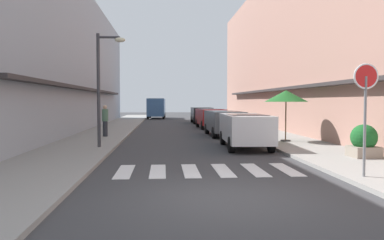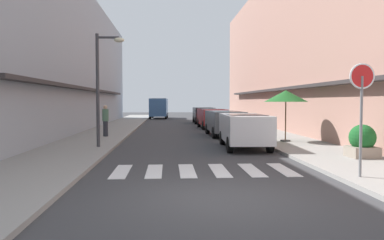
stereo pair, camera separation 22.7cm
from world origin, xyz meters
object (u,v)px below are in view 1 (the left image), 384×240
Objects in this scene: delivery_van at (156,107)px; planter_corner at (364,142)px; parked_car_far at (211,116)px; parked_car_distant at (202,113)px; cafe_umbrella at (286,96)px; round_street_sign at (366,90)px; pedestrian_walking_near at (105,120)px; parked_car_mid at (224,120)px; street_lamp at (103,77)px; parked_car_near at (245,127)px.

delivery_van reaches higher than planter_corner.
delivery_van is at bearing 104.42° from parked_car_far.
parked_car_far is 6.69m from parked_car_distant.
parked_car_distant is at bearing 97.65° from cafe_umbrella.
round_street_sign reaches higher than parked_car_distant.
parked_car_distant is 15.62m from pedestrian_walking_near.
cafe_umbrella is 2.17× the size of planter_corner.
street_lamp is (-5.99, -5.85, 2.12)m from parked_car_mid.
pedestrian_walking_near is (-8.99, 3.14, -1.24)m from cafe_umbrella.
parked_car_near reaches higher than planter_corner.
round_street_sign is at bearing -86.56° from parked_car_distant.
cafe_umbrella is at bearing 100.57° from planter_corner.
round_street_sign reaches higher than delivery_van.
parked_car_near is 8.22m from pedestrian_walking_near.
pedestrian_walking_near is at bearing 144.27° from parked_car_near.
parked_car_distant is 0.76× the size of delivery_van.
parked_car_distant is at bearing -66.98° from delivery_van.
parked_car_far is at bearing 63.93° from street_lamp.
parked_car_near is 12.23m from parked_car_far.
delivery_van is (-4.35, 29.17, 0.48)m from parked_car_near.
pedestrian_walking_near reaches higher than parked_car_far.
round_street_sign reaches higher than parked_car_mid.
cafe_umbrella reaches higher than parked_car_mid.
parked_car_near is at bearing -90.00° from parked_car_distant.
parked_car_far is 0.90× the size of street_lamp.
parked_car_mid and parked_car_distant have the same top height.
parked_car_far is at bearing 101.77° from planter_corner.
parked_car_mid is at bearing 44.29° from street_lamp.
parked_car_far is at bearing 21.07° from pedestrian_walking_near.
parked_car_mid is 0.82× the size of delivery_van.
pedestrian_walking_near is (-6.68, -14.12, 0.10)m from parked_car_distant.
street_lamp is at bearing -93.21° from delivery_van.
pedestrian_walking_near is at bearing -131.94° from parked_car_far.
parked_car_near is 1.56× the size of round_street_sign.
planter_corner is at bearing -78.23° from parked_car_far.
parked_car_far is 1.75× the size of cafe_umbrella.
delivery_van is 33.72m from planter_corner.
parked_car_near is 2.60× the size of pedestrian_walking_near.
planter_corner is (3.31, -15.89, -0.27)m from parked_car_far.
street_lamp is (-5.99, -18.94, 2.12)m from parked_car_distant.
parked_car_far is (0.00, 12.23, -0.00)m from parked_car_near.
street_lamp is at bearing -168.59° from cafe_umbrella.
cafe_umbrella is at bearing -77.64° from parked_car_far.
cafe_umbrella is 1.42× the size of pedestrian_walking_near.
parked_car_mid is 0.95× the size of street_lamp.
parked_car_distant is at bearing 37.70° from pedestrian_walking_near.
delivery_van is 28.32m from cafe_umbrella.
round_street_sign is 8.61m from cafe_umbrella.
parked_car_distant is 17.47m from cafe_umbrella.
planter_corner is (9.30, -3.65, -2.39)m from street_lamp.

